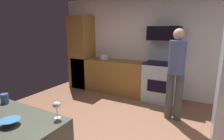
# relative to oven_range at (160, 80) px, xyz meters

# --- Properties ---
(ground_plane) EXTENTS (5.20, 4.80, 0.02)m
(ground_plane) POSITION_rel_oven_range_xyz_m (-0.49, -1.97, -0.52)
(ground_plane) COLOR #895C44
(wall_back) EXTENTS (5.20, 0.12, 2.60)m
(wall_back) POSITION_rel_oven_range_xyz_m (-0.49, 0.37, 0.79)
(wall_back) COLOR silver
(wall_back) RESTS_ON ground
(lower_cabinet_run) EXTENTS (2.40, 0.60, 0.90)m
(lower_cabinet_run) POSITION_rel_oven_range_xyz_m (-1.39, 0.01, -0.06)
(lower_cabinet_run) COLOR olive
(lower_cabinet_run) RESTS_ON ground
(cabinet_column) EXTENTS (0.60, 0.60, 2.10)m
(cabinet_column) POSITION_rel_oven_range_xyz_m (-2.39, 0.01, 0.54)
(cabinet_column) COLOR olive
(cabinet_column) RESTS_ON ground
(oven_range) EXTENTS (0.76, 0.65, 1.47)m
(oven_range) POSITION_rel_oven_range_xyz_m (0.00, 0.00, 0.00)
(oven_range) COLOR #ADBFC2
(oven_range) RESTS_ON ground
(microwave) EXTENTS (0.74, 0.38, 0.33)m
(microwave) POSITION_rel_oven_range_xyz_m (0.00, 0.09, 1.12)
(microwave) COLOR black
(microwave) RESTS_ON oven_range
(person_cook) EXTENTS (0.31, 0.30, 1.74)m
(person_cook) POSITION_rel_oven_range_xyz_m (0.47, -0.85, 0.47)
(person_cook) COLOR #464646
(person_cook) RESTS_ON ground
(mixing_bowl_large) EXTENTS (0.17, 0.17, 0.05)m
(mixing_bowl_large) POSITION_rel_oven_range_xyz_m (-0.49, -3.42, 0.41)
(mixing_bowl_large) COLOR teal
(mixing_bowl_large) RESTS_ON counter_island
(wine_glass_near) EXTENTS (0.07, 0.07, 0.16)m
(wine_glass_near) POSITION_rel_oven_range_xyz_m (-0.22, -3.14, 0.51)
(wine_glass_near) COLOR silver
(wine_glass_near) RESTS_ON counter_island
(mug_coffee) EXTENTS (0.08, 0.08, 0.10)m
(mug_coffee) POSITION_rel_oven_range_xyz_m (-1.02, -3.16, 0.44)
(mug_coffee) COLOR #374E89
(mug_coffee) RESTS_ON counter_island
(stock_pot) EXTENTS (0.28, 0.28, 0.14)m
(stock_pot) POSITION_rel_oven_range_xyz_m (-1.62, 0.01, 0.46)
(stock_pot) COLOR #B7B6C9
(stock_pot) RESTS_ON lower_cabinet_run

